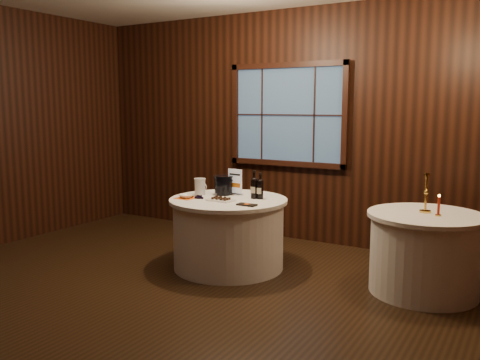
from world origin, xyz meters
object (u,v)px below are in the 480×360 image
Objects in this scene: sign_stand at (235,186)px; chocolate_box at (247,205)px; main_table at (228,233)px; red_candle at (439,207)px; chocolate_plate at (221,199)px; grape_bunch at (199,197)px; port_bottle_right at (260,188)px; cracker_bowl at (186,196)px; brass_candlestick at (426,198)px; ice_bucket at (223,185)px; side_table at (424,253)px; port_bottle_left at (254,186)px; glass_pitcher at (200,186)px.

sign_stand is 0.62m from chocolate_box.
red_candle is at bearing 6.31° from main_table.
chocolate_plate is at bearing -169.71° from red_candle.
grape_bunch is at bearing -147.85° from main_table.
port_bottle_right is 0.67m from grape_bunch.
chocolate_plate reaches higher than main_table.
sign_stand is at bearing 59.83° from grape_bunch.
grape_bunch is at bearing 16.92° from cracker_bowl.
ice_bucket is at bearing -175.45° from brass_candlestick.
grape_bunch reaches higher than chocolate_box.
side_table is at bearing -2.96° from port_bottle_right.
port_bottle_right is at bearing 3.66° from port_bottle_left.
brass_candlestick is 0.18m from red_candle.
sign_stand is at bearing 49.89° from cracker_bowl.
chocolate_box is (0.54, -0.40, -0.11)m from ice_bucket.
glass_pitcher is at bearing -146.66° from sign_stand.
grape_bunch is 0.14m from cracker_bowl.
sign_stand reaches higher than chocolate_plate.
port_bottle_left reaches higher than chocolate_box.
port_bottle_left is at bearing -177.39° from red_candle.
cracker_bowl is (-0.64, -0.36, -0.11)m from port_bottle_left.
port_bottle_right reaches higher than glass_pitcher.
sign_stand is 2.03m from brass_candlestick.
port_bottle_right is (0.30, 0.16, 0.51)m from main_table.
ice_bucket is 2.16m from brass_candlestick.
grape_bunch is at bearing -46.79° from glass_pitcher.
cracker_bowl is (-0.71, -0.37, -0.10)m from port_bottle_right.
brass_candlestick reaches higher than chocolate_plate.
port_bottle_right is 0.72m from glass_pitcher.
port_bottle_right is 0.76× the size of brass_candlestick.
chocolate_box is at bearing -165.09° from red_candle.
main_table is 2.18m from red_candle.
side_table is 1.76m from chocolate_box.
chocolate_box is at bearing -160.51° from brass_candlestick.
port_bottle_left is (0.24, 0.15, 0.52)m from main_table.
glass_pitcher reaches higher than main_table.
sign_stand is at bearing 37.86° from glass_pitcher.
chocolate_plate is at bearing -167.31° from side_table.
side_table is at bearing 12.69° from chocolate_plate.
side_table is 5.38× the size of red_candle.
main_table is 3.39× the size of brass_candlestick.
port_bottle_right is 1.75× the size of grape_bunch.
brass_candlestick is at bearing 20.20° from chocolate_box.
main_table is 6.46× the size of chocolate_box.
ice_bucket is (-0.17, 0.17, 0.50)m from main_table.
cracker_bowl is at bearing -168.00° from side_table.
grape_bunch is at bearing 175.14° from chocolate_box.
brass_candlestick is (2.39, 0.55, 0.11)m from cracker_bowl.
port_bottle_left is 0.41m from ice_bucket.
port_bottle_right reaches higher than main_table.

